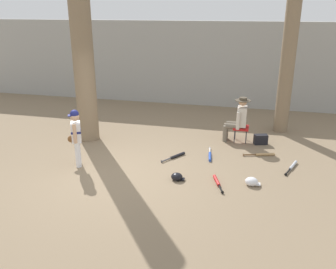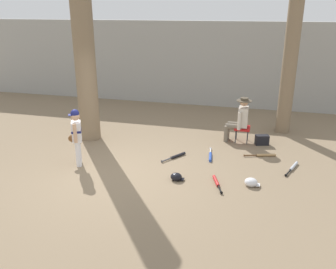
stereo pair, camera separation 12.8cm
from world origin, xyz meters
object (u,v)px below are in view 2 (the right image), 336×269
folding_stool (242,129)px  tree_near_player (85,63)px  handbag_beside_stool (262,140)px  batting_helmet_white (251,182)px  batting_helmet_black (176,177)px  seated_spectator (239,118)px  bat_wood_tan (264,155)px  tree_behind_spectator (291,56)px  bat_black_composite (176,156)px  bat_blue_youth (210,156)px  bat_red_barrel (217,182)px  bat_aluminum_silver (293,167)px  young_ballplayer (76,134)px

folding_stool → tree_near_player: bearing=-168.8°
handbag_beside_stool → batting_helmet_white: size_ratio=1.11×
batting_helmet_white → batting_helmet_black: (-1.51, -0.14, -0.01)m
batting_helmet_black → seated_spectator: bearing=68.1°
seated_spectator → handbag_beside_stool: bearing=-8.7°
bat_wood_tan → batting_helmet_black: size_ratio=2.66×
tree_behind_spectator → seated_spectator: 2.22m
folding_stool → batting_helmet_white: size_ratio=1.34×
seated_spectator → bat_wood_tan: seated_spectator is taller
bat_black_composite → batting_helmet_white: 2.05m
bat_blue_youth → batting_helmet_white: 1.58m
seated_spectator → bat_blue_youth: 1.51m
bat_red_barrel → batting_helmet_white: (0.68, 0.09, 0.04)m
bat_aluminum_silver → batting_helmet_black: batting_helmet_black is taller
bat_blue_youth → bat_red_barrel: same height
tree_near_player → tree_behind_spectator: tree_behind_spectator is taller
bat_red_barrel → batting_helmet_black: batting_helmet_black is taller
seated_spectator → batting_helmet_black: bearing=-111.9°
bat_blue_youth → bat_black_composite: 0.82m
seated_spectator → batting_helmet_white: (0.46, -2.49, -0.56)m
bat_blue_youth → bat_aluminum_silver: 1.88m
handbag_beside_stool → bat_black_composite: handbag_beside_stool is taller
handbag_beside_stool → bat_red_barrel: handbag_beside_stool is taller
bat_aluminum_silver → batting_helmet_white: 1.37m
bat_red_barrel → batting_helmet_white: size_ratio=2.26×
tree_behind_spectator → folding_stool: size_ratio=12.13×
batting_helmet_white → bat_blue_youth: bearing=129.3°
seated_spectator → bat_aluminum_silver: seated_spectator is taller
young_ballplayer → tree_near_player: bearing=107.5°
young_ballplayer → bat_blue_youth: bearing=22.4°
young_ballplayer → handbag_beside_stool: young_ballplayer is taller
batting_helmet_black → bat_wood_tan: bearing=45.0°
tree_behind_spectator → batting_helmet_white: tree_behind_spectator is taller
bat_black_composite → tree_near_player: bearing=164.9°
seated_spectator → bat_blue_youth: seated_spectator is taller
handbag_beside_stool → bat_wood_tan: bearing=-85.7°
tree_behind_spectator → bat_black_composite: 4.20m
batting_helmet_black → batting_helmet_white: bearing=5.3°
bat_wood_tan → seated_spectator: bearing=127.7°
handbag_beside_stool → seated_spectator: bearing=171.3°
bat_wood_tan → bat_black_composite: 2.11m
folding_stool → handbag_beside_stool: bearing=-10.2°
batting_helmet_black → bat_red_barrel: bearing=3.3°
bat_wood_tan → batting_helmet_white: 1.62m
tree_near_player → bat_wood_tan: size_ratio=6.43×
young_ballplayer → seated_spectator: bearing=35.7°
folding_stool → batting_helmet_black: size_ratio=1.44×
folding_stool → bat_red_barrel: (-0.32, -2.58, -0.33)m
young_ballplayer → bat_red_barrel: bearing=-2.6°
young_ballplayer → bat_black_composite: size_ratio=1.95×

